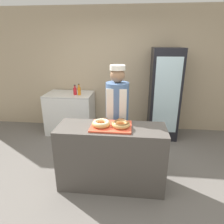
{
  "coord_description": "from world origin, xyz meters",
  "views": [
    {
      "loc": [
        0.26,
        -2.42,
        1.99
      ],
      "look_at": [
        0.0,
        0.1,
        1.09
      ],
      "focal_mm": 32.0,
      "sensor_mm": 36.0,
      "label": 1
    }
  ],
  "objects": [
    {
      "name": "baker_person",
      "position": [
        0.04,
        0.5,
        0.88
      ],
      "size": [
        0.35,
        0.35,
        1.66
      ],
      "color": "#4C4C51",
      "rests_on": "ground_plane"
    },
    {
      "name": "donut_chocolate_glaze",
      "position": [
        0.13,
        -0.03,
        0.97
      ],
      "size": [
        0.24,
        0.24,
        0.07
      ],
      "color": "tan",
      "rests_on": "serving_tray"
    },
    {
      "name": "ground_plane",
      "position": [
        0.0,
        0.0,
        0.0
      ],
      "size": [
        14.0,
        14.0,
        0.0
      ],
      "primitive_type": "plane",
      "color": "#66605B"
    },
    {
      "name": "bottle_red",
      "position": [
        -0.96,
        1.64,
        0.98
      ],
      "size": [
        0.07,
        0.07,
        0.21
      ],
      "color": "red",
      "rests_on": "chest_freezer"
    },
    {
      "name": "wall_back",
      "position": [
        0.0,
        2.13,
        1.35
      ],
      "size": [
        8.0,
        0.06,
        2.7
      ],
      "color": "tan",
      "rests_on": "ground_plane"
    },
    {
      "name": "brownie_back_right",
      "position": [
        0.12,
        0.15,
        0.95
      ],
      "size": [
        0.08,
        0.08,
        0.03
      ],
      "color": "#382111",
      "rests_on": "serving_tray"
    },
    {
      "name": "chest_freezer",
      "position": [
        -1.12,
        1.73,
        0.45
      ],
      "size": [
        1.02,
        0.68,
        0.9
      ],
      "color": "silver",
      "rests_on": "ground_plane"
    },
    {
      "name": "bottle_orange",
      "position": [
        -0.86,
        1.63,
        0.99
      ],
      "size": [
        0.07,
        0.07,
        0.24
      ],
      "color": "orange",
      "rests_on": "chest_freezer"
    },
    {
      "name": "brownie_back_left",
      "position": [
        -0.12,
        0.15,
        0.95
      ],
      "size": [
        0.08,
        0.08,
        0.03
      ],
      "color": "#382111",
      "rests_on": "serving_tray"
    },
    {
      "name": "donut_light_glaze",
      "position": [
        -0.13,
        -0.03,
        0.97
      ],
      "size": [
        0.24,
        0.24,
        0.07
      ],
      "color": "tan",
      "rests_on": "serving_tray"
    },
    {
      "name": "beverage_fridge",
      "position": [
        0.93,
        1.72,
        0.94
      ],
      "size": [
        0.59,
        0.65,
        1.87
      ],
      "color": "black",
      "rests_on": "ground_plane"
    },
    {
      "name": "display_counter",
      "position": [
        0.0,
        0.0,
        0.45
      ],
      "size": [
        1.47,
        0.53,
        0.91
      ],
      "color": "#4C4742",
      "rests_on": "ground_plane"
    },
    {
      "name": "serving_tray",
      "position": [
        0.0,
        0.0,
        0.92
      ],
      "size": [
        0.54,
        0.41,
        0.02
      ],
      "color": "#D84C33",
      "rests_on": "display_counter"
    }
  ]
}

